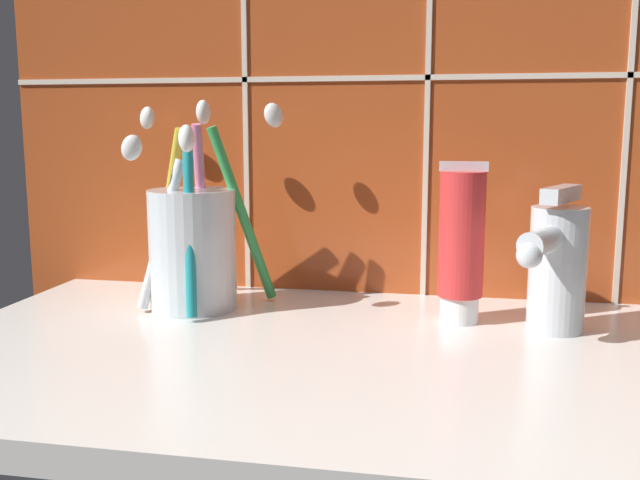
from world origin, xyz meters
TOP-DOWN VIEW (x-y plane):
  - sink_counter at (0.00, 0.00)cm, footprint 69.72×36.80cm
  - toothbrush_cup at (-18.08, 9.10)cm, footprint 15.59×13.12cm
  - toothpaste_tube at (5.19, 8.97)cm, footprint 3.90×3.71cm
  - sink_faucet at (12.43, 7.46)cm, footprint 5.90×9.96cm

SIDE VIEW (x-z plane):
  - sink_counter at x=0.00cm, z-range 0.00..2.00cm
  - sink_faucet at x=12.43cm, z-range 1.82..13.32cm
  - toothbrush_cup at x=-18.08cm, z-range -1.39..17.17cm
  - toothpaste_tube at x=5.19cm, z-range 1.91..15.20cm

